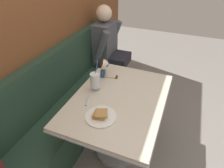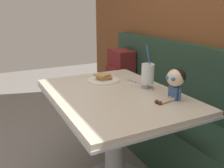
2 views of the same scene
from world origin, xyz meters
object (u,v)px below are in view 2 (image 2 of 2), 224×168
at_px(toast_plate, 103,79).
at_px(milkshake_glass, 148,75).
at_px(backpack, 121,65).
at_px(butter_knife, 135,82).
at_px(seated_doll, 175,80).

xyz_separation_m(toast_plate, milkshake_glass, (0.31, 0.20, 0.09)).
distance_m(toast_plate, milkshake_glass, 0.38).
bearing_deg(milkshake_glass, backpack, 160.96).
distance_m(toast_plate, butter_knife, 0.25).
distance_m(butter_knife, seated_doll, 0.43).
height_order(toast_plate, backpack, backpack).
bearing_deg(seated_doll, butter_knife, -175.80).
height_order(toast_plate, butter_knife, toast_plate).
relative_size(toast_plate, seated_doll, 1.11).
relative_size(milkshake_glass, butter_knife, 1.37).
distance_m(toast_plate, backpack, 0.91).
relative_size(toast_plate, backpack, 0.62).
bearing_deg(backpack, milkshake_glass, -19.04).
height_order(seated_doll, backpack, seated_doll).
bearing_deg(seated_doll, milkshake_glass, -172.87).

